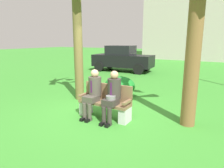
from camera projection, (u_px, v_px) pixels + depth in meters
ground_plane at (102, 113)px, 5.75m from camera, size 80.00×80.00×0.00m
park_bench at (105, 103)px, 5.34m from camera, size 1.41×0.44×0.90m
seated_man_left at (93, 91)px, 5.32m from camera, size 0.34×0.72×1.28m
seated_man_right at (112, 94)px, 5.03m from camera, size 0.34×0.72×1.29m
shrub_near_bench at (120, 86)px, 7.47m from camera, size 1.16×1.06×0.72m
parked_car_near at (122, 59)px, 13.20m from camera, size 3.98×1.89×1.68m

